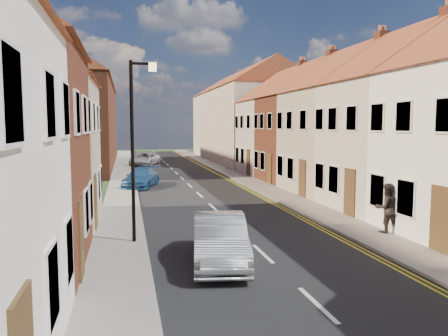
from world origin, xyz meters
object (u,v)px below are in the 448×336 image
pedestrian_right (386,208)px  lamppost (135,140)px  car_mid (220,239)px  car_far (141,178)px  car_distant (145,159)px

pedestrian_right → lamppost: bearing=-1.4°
car_mid → car_far: bearing=104.8°
car_distant → pedestrian_right: 31.64m
car_mid → car_distant: size_ratio=0.90×
lamppost → pedestrian_right: size_ratio=3.32×
car_mid → pedestrian_right: 6.85m
lamppost → car_distant: (1.51, 30.00, -2.88)m
car_mid → car_distant: bearing=100.3°
lamppost → car_distant: 30.18m
car_mid → car_far: 16.66m
lamppost → car_far: size_ratio=1.42×
lamppost → car_mid: 4.47m
car_mid → pedestrian_right: (6.60, 1.81, 0.32)m
car_distant → pedestrian_right: bearing=-56.7°
lamppost → car_far: bearing=87.5°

